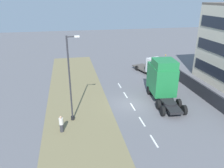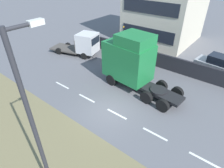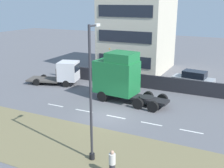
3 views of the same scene
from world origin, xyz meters
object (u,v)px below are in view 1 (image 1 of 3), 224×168
(flatbed_truck, at_px, (154,66))
(lamp_post, at_px, (71,84))
(lorry_cab, at_px, (162,79))
(pedestrian, at_px, (61,124))

(flatbed_truck, distance_m, lamp_post, 17.08)
(lorry_cab, xyz_separation_m, flatbed_truck, (2.15, 7.99, -0.99))
(lorry_cab, xyz_separation_m, lamp_post, (-10.66, -3.04, 1.43))
(flatbed_truck, bearing_deg, lamp_post, 25.79)
(lorry_cab, bearing_deg, lamp_post, -158.61)
(flatbed_truck, height_order, lamp_post, lamp_post)
(lorry_cab, height_order, flatbed_truck, lorry_cab)
(flatbed_truck, relative_size, pedestrian, 3.93)
(flatbed_truck, relative_size, lamp_post, 0.77)
(flatbed_truck, bearing_deg, lorry_cab, 59.99)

